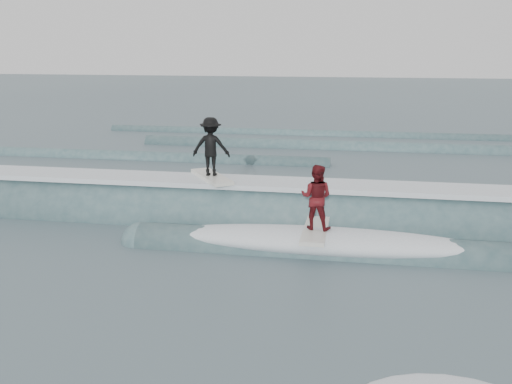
# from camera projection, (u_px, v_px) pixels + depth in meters

# --- Properties ---
(ground) EXTENTS (160.00, 160.00, 0.00)m
(ground) POSITION_uv_depth(u_px,v_px,m) (205.00, 324.00, 10.05)
(ground) COLOR #3B4C57
(ground) RESTS_ON ground
(breaking_wave) EXTENTS (23.85, 3.88, 2.19)m
(breaking_wave) POSITION_uv_depth(u_px,v_px,m) (269.00, 223.00, 15.56)
(breaking_wave) COLOR #395960
(breaking_wave) RESTS_ON ground
(surfer_black) EXTENTS (1.58, 1.96, 1.70)m
(surfer_black) POSITION_uv_depth(u_px,v_px,m) (211.00, 150.00, 15.63)
(surfer_black) COLOR silver
(surfer_black) RESTS_ON ground
(surfer_red) EXTENTS (0.83, 2.00, 1.63)m
(surfer_red) POSITION_uv_depth(u_px,v_px,m) (316.00, 202.00, 13.20)
(surfer_red) COLOR silver
(surfer_red) RESTS_ON ground
(whitewater) EXTENTS (18.40, 8.13, 0.10)m
(whitewater) POSITION_uv_depth(u_px,v_px,m) (225.00, 372.00, 8.58)
(whitewater) COLOR white
(whitewater) RESTS_ON ground
(far_swells) EXTENTS (34.69, 8.65, 0.80)m
(far_swells) POSITION_uv_depth(u_px,v_px,m) (263.00, 148.00, 27.19)
(far_swells) COLOR #395960
(far_swells) RESTS_ON ground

